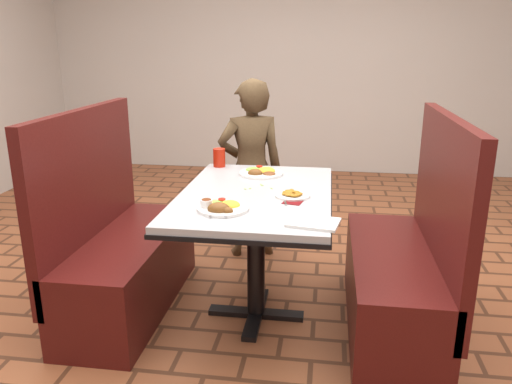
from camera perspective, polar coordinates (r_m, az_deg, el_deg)
dining_table at (r=2.71m, az=-0.00°, el=-1.95°), size 0.81×1.21×0.75m
booth_bench_left at (r=3.04m, az=-15.18°, el=-6.99°), size 0.47×1.20×1.17m
booth_bench_right at (r=2.84m, az=16.35°, el=-8.83°), size 0.47×1.20×1.17m
diner_person at (r=3.59m, az=-0.60°, el=2.58°), size 0.55×0.45×1.29m
near_dinner_plate at (r=2.39m, az=-3.94°, el=-1.47°), size 0.25×0.25×0.08m
far_dinner_plate at (r=3.03m, az=0.60°, el=2.46°), size 0.26×0.26×0.07m
plantain_plate at (r=2.60m, az=4.19°, el=-0.31°), size 0.18×0.18×0.03m
maroon_napkin at (r=2.52m, az=4.24°, el=-1.14°), size 0.11×0.11×0.00m
spoon_utensil at (r=2.52m, az=3.33°, el=-1.06°), size 0.03×0.12×0.00m
red_tumbler at (r=3.23m, az=-4.23°, el=3.94°), size 0.08×0.08×0.12m
paper_napkin at (r=2.23m, az=6.58°, el=-3.48°), size 0.25×0.20×0.01m
knife_utensil at (r=2.35m, az=-2.46°, el=-2.14°), size 0.06×0.18×0.00m
fork_utensil at (r=2.35m, az=-4.59°, el=-2.28°), size 0.04×0.15×0.00m
lettuce_shreds at (r=2.73m, az=1.01°, el=0.34°), size 0.28×0.32×0.00m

